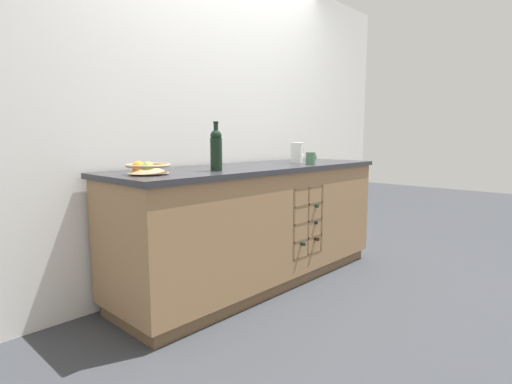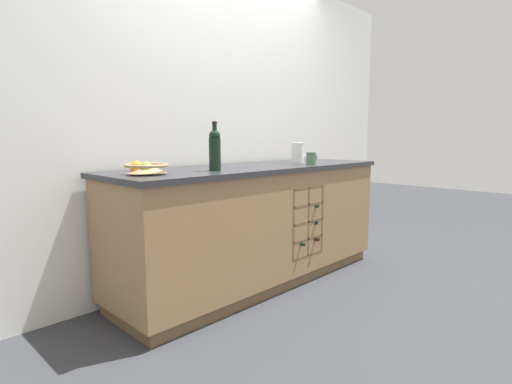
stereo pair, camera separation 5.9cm
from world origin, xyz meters
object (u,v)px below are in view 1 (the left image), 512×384
white_pitcher (297,152)px  ceramic_mug (311,158)px  standing_wine_bottle (216,149)px  fruit_bowl (148,168)px

white_pitcher → ceramic_mug: size_ratio=1.46×
ceramic_mug → standing_wine_bottle: bearing=175.4°
fruit_bowl → standing_wine_bottle: standing_wine_bottle is taller
fruit_bowl → ceramic_mug: ceramic_mug is taller
white_pitcher → ceramic_mug: white_pitcher is taller
fruit_bowl → white_pitcher: bearing=1.2°
fruit_bowl → standing_wine_bottle: 0.46m
fruit_bowl → ceramic_mug: (1.37, -0.17, 0.01)m
fruit_bowl → standing_wine_bottle: (0.44, -0.10, 0.10)m
fruit_bowl → ceramic_mug: bearing=-7.2°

